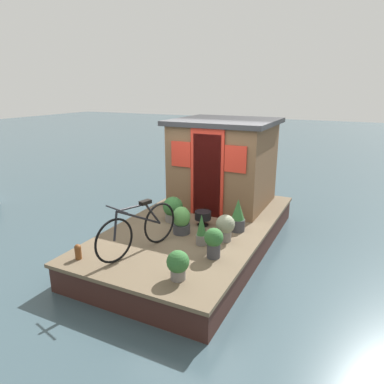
{
  "coord_description": "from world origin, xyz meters",
  "views": [
    {
      "loc": [
        -5.8,
        -2.76,
        3.08
      ],
      "look_at": [
        -0.2,
        0.0,
        1.2
      ],
      "focal_mm": 32.72,
      "sensor_mm": 36.0,
      "label": 1
    }
  ],
  "objects_px": {
    "potted_plant_thyme": "(173,209)",
    "charcoal_grill": "(203,216)",
    "potted_plant_sage": "(178,264)",
    "mooring_bollard": "(78,251)",
    "houseboat_cabin": "(224,162)",
    "potted_plant_mint": "(181,220)",
    "bicycle": "(138,229)",
    "potted_plant_succulent": "(201,230)",
    "potted_plant_geranium": "(225,226)",
    "potted_plant_ivy": "(238,216)",
    "potted_plant_rosemary": "(214,241)"
  },
  "relations": [
    {
      "from": "houseboat_cabin",
      "to": "potted_plant_geranium",
      "type": "distance_m",
      "value": 2.19
    },
    {
      "from": "potted_plant_mint",
      "to": "charcoal_grill",
      "type": "height_order",
      "value": "potted_plant_mint"
    },
    {
      "from": "houseboat_cabin",
      "to": "charcoal_grill",
      "type": "height_order",
      "value": "houseboat_cabin"
    },
    {
      "from": "potted_plant_ivy",
      "to": "potted_plant_sage",
      "type": "bearing_deg",
      "value": 175.0
    },
    {
      "from": "bicycle",
      "to": "potted_plant_geranium",
      "type": "relative_size",
      "value": 3.41
    },
    {
      "from": "potted_plant_ivy",
      "to": "charcoal_grill",
      "type": "height_order",
      "value": "potted_plant_ivy"
    },
    {
      "from": "potted_plant_thyme",
      "to": "potted_plant_succulent",
      "type": "bearing_deg",
      "value": -127.31
    },
    {
      "from": "potted_plant_succulent",
      "to": "potted_plant_mint",
      "type": "distance_m",
      "value": 0.6
    },
    {
      "from": "potted_plant_geranium",
      "to": "potted_plant_succulent",
      "type": "bearing_deg",
      "value": 135.51
    },
    {
      "from": "potted_plant_geranium",
      "to": "potted_plant_mint",
      "type": "relative_size",
      "value": 0.93
    },
    {
      "from": "charcoal_grill",
      "to": "potted_plant_geranium",
      "type": "bearing_deg",
      "value": -126.41
    },
    {
      "from": "potted_plant_sage",
      "to": "mooring_bollard",
      "type": "relative_size",
      "value": 1.74
    },
    {
      "from": "charcoal_grill",
      "to": "potted_plant_ivy",
      "type": "bearing_deg",
      "value": -86.22
    },
    {
      "from": "potted_plant_succulent",
      "to": "potted_plant_thyme",
      "type": "relative_size",
      "value": 1.07
    },
    {
      "from": "houseboat_cabin",
      "to": "potted_plant_mint",
      "type": "relative_size",
      "value": 4.27
    },
    {
      "from": "potted_plant_geranium",
      "to": "mooring_bollard",
      "type": "bearing_deg",
      "value": 132.33
    },
    {
      "from": "potted_plant_succulent",
      "to": "mooring_bollard",
      "type": "bearing_deg",
      "value": 131.63
    },
    {
      "from": "potted_plant_sage",
      "to": "mooring_bollard",
      "type": "xyz_separation_m",
      "value": [
        -0.16,
        1.68,
        -0.1
      ]
    },
    {
      "from": "potted_plant_mint",
      "to": "mooring_bollard",
      "type": "relative_size",
      "value": 2.06
    },
    {
      "from": "potted_plant_geranium",
      "to": "potted_plant_thyme",
      "type": "relative_size",
      "value": 0.95
    },
    {
      "from": "houseboat_cabin",
      "to": "potted_plant_rosemary",
      "type": "bearing_deg",
      "value": -161.64
    },
    {
      "from": "houseboat_cabin",
      "to": "potted_plant_mint",
      "type": "bearing_deg",
      "value": 178.69
    },
    {
      "from": "mooring_bollard",
      "to": "potted_plant_ivy",
      "type": "bearing_deg",
      "value": -40.6
    },
    {
      "from": "potted_plant_geranium",
      "to": "potted_plant_succulent",
      "type": "height_order",
      "value": "potted_plant_succulent"
    },
    {
      "from": "potted_plant_sage",
      "to": "charcoal_grill",
      "type": "relative_size",
      "value": 1.35
    },
    {
      "from": "potted_plant_succulent",
      "to": "charcoal_grill",
      "type": "xyz_separation_m",
      "value": [
        0.79,
        0.33,
        -0.06
      ]
    },
    {
      "from": "houseboat_cabin",
      "to": "potted_plant_geranium",
      "type": "height_order",
      "value": "houseboat_cabin"
    },
    {
      "from": "potted_plant_thyme",
      "to": "mooring_bollard",
      "type": "distance_m",
      "value": 2.14
    },
    {
      "from": "potted_plant_thyme",
      "to": "charcoal_grill",
      "type": "distance_m",
      "value": 0.64
    },
    {
      "from": "potted_plant_mint",
      "to": "potted_plant_sage",
      "type": "relative_size",
      "value": 1.19
    },
    {
      "from": "houseboat_cabin",
      "to": "potted_plant_rosemary",
      "type": "distance_m",
      "value": 2.8
    },
    {
      "from": "bicycle",
      "to": "potted_plant_geranium",
      "type": "bearing_deg",
      "value": -47.71
    },
    {
      "from": "potted_plant_thyme",
      "to": "potted_plant_mint",
      "type": "distance_m",
      "value": 0.63
    },
    {
      "from": "bicycle",
      "to": "potted_plant_succulent",
      "type": "bearing_deg",
      "value": -49.06
    },
    {
      "from": "potted_plant_mint",
      "to": "potted_plant_succulent",
      "type": "bearing_deg",
      "value": -117.59
    },
    {
      "from": "houseboat_cabin",
      "to": "potted_plant_rosemary",
      "type": "xyz_separation_m",
      "value": [
        -2.58,
        -0.86,
        -0.69
      ]
    },
    {
      "from": "potted_plant_rosemary",
      "to": "mooring_bollard",
      "type": "xyz_separation_m",
      "value": [
        -0.98,
        1.87,
        -0.14
      ]
    },
    {
      "from": "potted_plant_rosemary",
      "to": "potted_plant_sage",
      "type": "distance_m",
      "value": 0.85
    },
    {
      "from": "potted_plant_rosemary",
      "to": "potted_plant_mint",
      "type": "xyz_separation_m",
      "value": [
        0.63,
        0.9,
        -0.03
      ]
    },
    {
      "from": "potted_plant_succulent",
      "to": "potted_plant_mint",
      "type": "height_order",
      "value": "potted_plant_succulent"
    },
    {
      "from": "potted_plant_rosemary",
      "to": "potted_plant_sage",
      "type": "xyz_separation_m",
      "value": [
        -0.82,
        0.19,
        -0.04
      ]
    },
    {
      "from": "potted_plant_mint",
      "to": "bicycle",
      "type": "bearing_deg",
      "value": 164.44
    },
    {
      "from": "mooring_bollard",
      "to": "houseboat_cabin",
      "type": "bearing_deg",
      "value": -15.92
    },
    {
      "from": "bicycle",
      "to": "mooring_bollard",
      "type": "relative_size",
      "value": 6.55
    },
    {
      "from": "potted_plant_geranium",
      "to": "potted_plant_ivy",
      "type": "height_order",
      "value": "potted_plant_ivy"
    },
    {
      "from": "potted_plant_rosemary",
      "to": "potted_plant_sage",
      "type": "relative_size",
      "value": 1.14
    },
    {
      "from": "potted_plant_geranium",
      "to": "potted_plant_sage",
      "type": "distance_m",
      "value": 1.49
    },
    {
      "from": "bicycle",
      "to": "potted_plant_ivy",
      "type": "distance_m",
      "value": 1.92
    },
    {
      "from": "potted_plant_thyme",
      "to": "mooring_bollard",
      "type": "relative_size",
      "value": 2.03
    },
    {
      "from": "charcoal_grill",
      "to": "mooring_bollard",
      "type": "distance_m",
      "value": 2.42
    }
  ]
}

